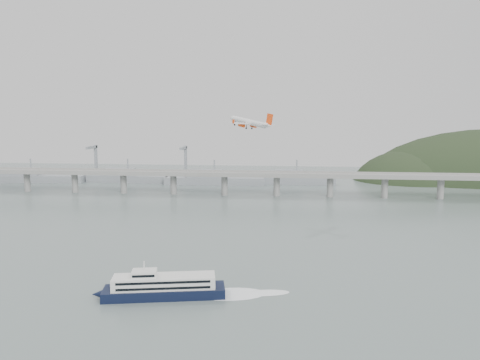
# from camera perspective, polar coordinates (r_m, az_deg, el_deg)

# --- Properties ---
(ground) EXTENTS (900.00, 900.00, 0.00)m
(ground) POSITION_cam_1_polar(r_m,az_deg,el_deg) (253.81, -1.30, -9.87)
(ground) COLOR slate
(ground) RESTS_ON ground
(bridge) EXTENTS (800.00, 22.00, 23.90)m
(bridge) POSITION_cam_1_polar(r_m,az_deg,el_deg) (444.64, 1.78, 0.34)
(bridge) COLOR gray
(bridge) RESTS_ON ground
(distant_fleet) EXTENTS (453.00, 60.90, 40.00)m
(distant_fleet) POSITION_cam_1_polar(r_m,az_deg,el_deg) (542.39, -14.18, 0.31)
(distant_fleet) COLOR gray
(distant_fleet) RESTS_ON ground
(ferry) EXTENTS (85.16, 27.05, 16.18)m
(ferry) POSITION_cam_1_polar(r_m,az_deg,el_deg) (209.31, -9.22, -12.73)
(ferry) COLOR black
(ferry) RESTS_ON ground
(airliner) EXTENTS (36.85, 34.40, 11.63)m
(airliner) POSITION_cam_1_polar(r_m,az_deg,el_deg) (337.41, 1.21, 7.04)
(airliner) COLOR white
(airliner) RESTS_ON ground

